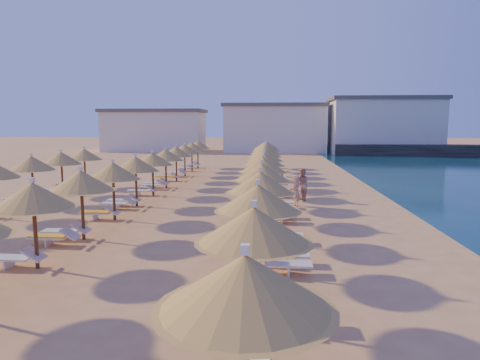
# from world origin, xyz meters

# --- Properties ---
(ground) EXTENTS (220.00, 220.00, 0.00)m
(ground) POSITION_xyz_m (0.00, 0.00, 0.00)
(ground) COLOR #E5A864
(ground) RESTS_ON ground
(jetty) EXTENTS (30.26, 7.59, 1.50)m
(jetty) POSITION_xyz_m (26.98, 39.23, 0.75)
(jetty) COLOR black
(jetty) RESTS_ON ground
(hotel_blocks) EXTENTS (50.12, 11.46, 8.10)m
(hotel_blocks) POSITION_xyz_m (3.94, 46.29, 3.70)
(hotel_blocks) COLOR white
(hotel_blocks) RESTS_ON ground
(parasol_row_east) EXTENTS (2.56, 38.74, 2.80)m
(parasol_row_east) POSITION_xyz_m (2.64, 4.43, 2.22)
(parasol_row_east) COLOR brown
(parasol_row_east) RESTS_ON ground
(parasol_row_west) EXTENTS (2.56, 38.74, 2.80)m
(parasol_row_west) POSITION_xyz_m (-4.08, 4.43, 2.22)
(parasol_row_west) COLOR brown
(parasol_row_west) RESTS_ON ground
(parasol_row_inland) EXTENTS (2.56, 19.01, 2.80)m
(parasol_row_inland) POSITION_xyz_m (-9.77, 1.15, 2.22)
(parasol_row_inland) COLOR brown
(parasol_row_inland) RESTS_ON ground
(loungers) EXTENTS (15.60, 36.77, 0.66)m
(loungers) POSITION_xyz_m (-2.17, 3.78, 0.34)
(loungers) COLOR silver
(loungers) RESTS_ON ground
(beachgoer_a) EXTENTS (0.60, 0.71, 1.67)m
(beachgoer_a) POSITION_xyz_m (4.40, 3.38, 0.83)
(beachgoer_a) COLOR tan
(beachgoer_a) RESTS_ON ground
(beachgoer_c) EXTENTS (1.20, 1.03, 1.93)m
(beachgoer_c) POSITION_xyz_m (3.43, 7.58, 0.96)
(beachgoer_c) COLOR tan
(beachgoer_c) RESTS_ON ground
(beachgoer_b) EXTENTS (0.93, 1.07, 1.87)m
(beachgoer_b) POSITION_xyz_m (4.83, 5.02, 0.93)
(beachgoer_b) COLOR tan
(beachgoer_b) RESTS_ON ground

